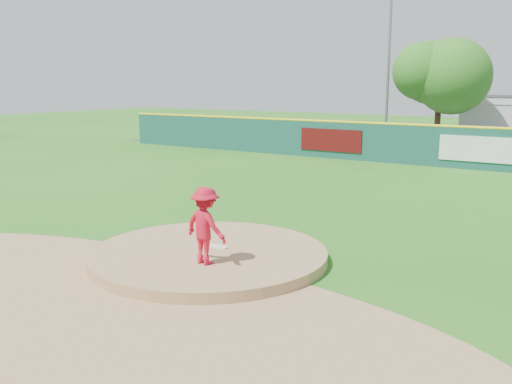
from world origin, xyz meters
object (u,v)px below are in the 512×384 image
Objects in this scene: van at (454,143)px; playground_slide at (239,131)px; deciduous_tree at (440,74)px; pitcher at (205,226)px; light_pole_left at (389,52)px.

playground_slide is at bearing 86.99° from van.
van is 0.64× the size of deciduous_tree.
pitcher is 0.23× the size of deciduous_tree.
light_pole_left reaches higher than van.
van is at bearing -79.79° from pitcher.
van is (-1.03, 23.96, -0.41)m from pitcher.
van is 13.84m from playground_slide.
deciduous_tree reaches higher than van.
pitcher is at bearing -76.72° from light_pole_left.
deciduous_tree is 0.67× the size of light_pole_left.
pitcher is 28.99m from light_pole_left.
playground_slide is at bearing -48.72° from pitcher.
light_pole_left is at bearing 153.43° from deciduous_tree.
playground_slide is at bearing -163.91° from deciduous_tree.
light_pole_left reaches higher than playground_slide.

